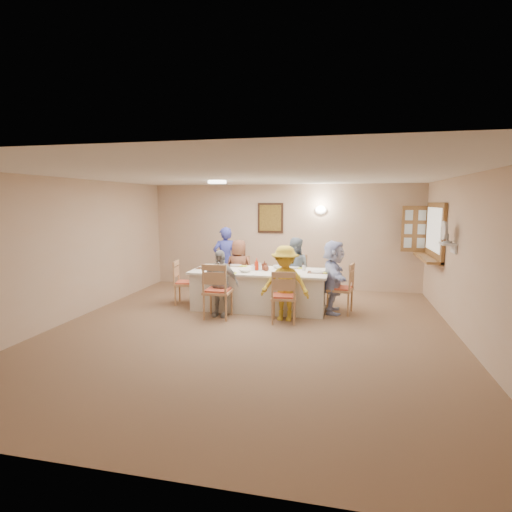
% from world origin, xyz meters
% --- Properties ---
extents(ground, '(7.00, 7.00, 0.00)m').
position_xyz_m(ground, '(0.00, 0.00, 0.00)').
color(ground, '#936A4A').
extents(room_walls, '(7.00, 7.00, 7.00)m').
position_xyz_m(room_walls, '(0.00, 0.00, 1.51)').
color(room_walls, '#CEAA88').
rests_on(room_walls, ground).
extents(wall_picture, '(0.62, 0.05, 0.72)m').
position_xyz_m(wall_picture, '(-0.30, 3.46, 1.70)').
color(wall_picture, black).
rests_on(wall_picture, room_walls).
extents(wall_sconce, '(0.26, 0.09, 0.18)m').
position_xyz_m(wall_sconce, '(0.90, 3.44, 1.90)').
color(wall_sconce, white).
rests_on(wall_sconce, room_walls).
extents(ceiling_light, '(0.36, 0.36, 0.05)m').
position_xyz_m(ceiling_light, '(-1.00, 1.50, 2.47)').
color(ceiling_light, white).
rests_on(ceiling_light, room_walls).
extents(serving_hatch, '(0.06, 1.50, 1.15)m').
position_xyz_m(serving_hatch, '(3.21, 2.40, 1.50)').
color(serving_hatch, olive).
rests_on(serving_hatch, room_walls).
extents(hatch_sill, '(0.30, 1.50, 0.05)m').
position_xyz_m(hatch_sill, '(3.09, 2.40, 0.97)').
color(hatch_sill, olive).
rests_on(hatch_sill, room_walls).
extents(shutter_door, '(0.55, 0.04, 1.00)m').
position_xyz_m(shutter_door, '(2.95, 3.16, 1.50)').
color(shutter_door, olive).
rests_on(shutter_door, room_walls).
extents(fan_shelf, '(0.22, 0.36, 0.03)m').
position_xyz_m(fan_shelf, '(3.13, 1.05, 1.40)').
color(fan_shelf, white).
rests_on(fan_shelf, room_walls).
extents(desk_fan, '(0.30, 0.30, 0.28)m').
position_xyz_m(desk_fan, '(3.10, 1.05, 1.55)').
color(desk_fan, '#A5A5A8').
rests_on(desk_fan, fan_shelf).
extents(dining_table, '(2.63, 1.11, 0.76)m').
position_xyz_m(dining_table, '(-0.14, 1.47, 0.38)').
color(dining_table, white).
rests_on(dining_table, ground).
extents(chair_back_left, '(0.50, 0.50, 0.91)m').
position_xyz_m(chair_back_left, '(-0.74, 2.27, 0.46)').
color(chair_back_left, tan).
rests_on(chair_back_left, ground).
extents(chair_back_right, '(0.52, 0.52, 0.97)m').
position_xyz_m(chair_back_right, '(0.46, 2.27, 0.48)').
color(chair_back_right, tan).
rests_on(chair_back_right, ground).
extents(chair_front_left, '(0.50, 0.50, 1.02)m').
position_xyz_m(chair_front_left, '(-0.74, 0.67, 0.51)').
color(chair_front_left, tan).
rests_on(chair_front_left, ground).
extents(chair_front_right, '(0.49, 0.49, 0.93)m').
position_xyz_m(chair_front_right, '(0.46, 0.67, 0.47)').
color(chair_front_right, tan).
rests_on(chair_front_right, ground).
extents(chair_left_end, '(0.49, 0.49, 0.90)m').
position_xyz_m(chair_left_end, '(-1.69, 1.47, 0.45)').
color(chair_left_end, tan).
rests_on(chair_left_end, ground).
extents(chair_right_end, '(0.54, 0.54, 0.96)m').
position_xyz_m(chair_right_end, '(1.41, 1.47, 0.48)').
color(chair_right_end, tan).
rests_on(chair_right_end, ground).
extents(diner_back_left, '(0.64, 0.43, 1.29)m').
position_xyz_m(diner_back_left, '(-0.74, 2.15, 0.64)').
color(diner_back_left, brown).
rests_on(diner_back_left, ground).
extents(diner_back_right, '(0.82, 0.72, 1.36)m').
position_xyz_m(diner_back_right, '(0.46, 2.15, 0.68)').
color(diner_back_right, gray).
rests_on(diner_back_right, ground).
extents(diner_front_left, '(0.77, 0.42, 1.23)m').
position_xyz_m(diner_front_left, '(-0.74, 0.79, 0.61)').
color(diner_front_left, '#A3A3A3').
rests_on(diner_front_left, ground).
extents(diner_front_right, '(0.91, 0.58, 1.33)m').
position_xyz_m(diner_front_right, '(0.46, 0.79, 0.67)').
color(diner_front_right, gold).
rests_on(diner_front_right, ground).
extents(diner_right_end, '(1.33, 0.57, 1.38)m').
position_xyz_m(diner_right_end, '(1.28, 1.47, 0.69)').
color(diner_right_end, '#C8D2FF').
rests_on(diner_right_end, ground).
extents(caregiver, '(0.84, 0.79, 1.52)m').
position_xyz_m(caregiver, '(-1.19, 2.62, 0.76)').
color(caregiver, '#373E9F').
rests_on(caregiver, ground).
extents(placemat_fl, '(0.37, 0.28, 0.01)m').
position_xyz_m(placemat_fl, '(-0.74, 1.05, 0.76)').
color(placemat_fl, '#472B19').
rests_on(placemat_fl, dining_table).
extents(plate_fl, '(0.25, 0.25, 0.02)m').
position_xyz_m(plate_fl, '(-0.74, 1.05, 0.77)').
color(plate_fl, white).
rests_on(plate_fl, dining_table).
extents(napkin_fl, '(0.14, 0.14, 0.01)m').
position_xyz_m(napkin_fl, '(-0.56, 1.00, 0.77)').
color(napkin_fl, '#CDDE2E').
rests_on(napkin_fl, dining_table).
extents(placemat_fr, '(0.35, 0.26, 0.01)m').
position_xyz_m(placemat_fr, '(0.46, 1.05, 0.76)').
color(placemat_fr, '#472B19').
rests_on(placemat_fr, dining_table).
extents(plate_fr, '(0.23, 0.23, 0.01)m').
position_xyz_m(plate_fr, '(0.46, 1.05, 0.77)').
color(plate_fr, white).
rests_on(plate_fr, dining_table).
extents(napkin_fr, '(0.13, 0.13, 0.01)m').
position_xyz_m(napkin_fr, '(0.64, 1.00, 0.77)').
color(napkin_fr, '#CDDE2E').
rests_on(napkin_fr, dining_table).
extents(placemat_bl, '(0.36, 0.27, 0.01)m').
position_xyz_m(placemat_bl, '(-0.74, 1.89, 0.76)').
color(placemat_bl, '#472B19').
rests_on(placemat_bl, dining_table).
extents(plate_bl, '(0.25, 0.25, 0.02)m').
position_xyz_m(plate_bl, '(-0.74, 1.89, 0.77)').
color(plate_bl, white).
rests_on(plate_bl, dining_table).
extents(napkin_bl, '(0.14, 0.14, 0.01)m').
position_xyz_m(napkin_bl, '(-0.56, 1.84, 0.77)').
color(napkin_bl, '#CDDE2E').
rests_on(napkin_bl, dining_table).
extents(placemat_br, '(0.33, 0.25, 0.01)m').
position_xyz_m(placemat_br, '(0.46, 1.89, 0.76)').
color(placemat_br, '#472B19').
rests_on(placemat_br, dining_table).
extents(plate_br, '(0.25, 0.25, 0.02)m').
position_xyz_m(plate_br, '(0.46, 1.89, 0.77)').
color(plate_br, white).
rests_on(plate_br, dining_table).
extents(napkin_br, '(0.13, 0.13, 0.01)m').
position_xyz_m(napkin_br, '(0.64, 1.84, 0.77)').
color(napkin_br, '#CDDE2E').
rests_on(napkin_br, dining_table).
extents(placemat_le, '(0.37, 0.28, 0.01)m').
position_xyz_m(placemat_le, '(-1.24, 1.47, 0.76)').
color(placemat_le, '#472B19').
rests_on(placemat_le, dining_table).
extents(plate_le, '(0.22, 0.22, 0.01)m').
position_xyz_m(plate_le, '(-1.24, 1.47, 0.77)').
color(plate_le, white).
rests_on(plate_le, dining_table).
extents(napkin_le, '(0.15, 0.15, 0.01)m').
position_xyz_m(napkin_le, '(-1.06, 1.42, 0.77)').
color(napkin_le, '#CDDE2E').
rests_on(napkin_le, dining_table).
extents(placemat_re, '(0.37, 0.27, 0.01)m').
position_xyz_m(placemat_re, '(0.98, 1.47, 0.76)').
color(placemat_re, '#472B19').
rests_on(placemat_re, dining_table).
extents(plate_re, '(0.24, 0.24, 0.02)m').
position_xyz_m(plate_re, '(0.98, 1.47, 0.77)').
color(plate_re, white).
rests_on(plate_re, dining_table).
extents(napkin_re, '(0.13, 0.13, 0.01)m').
position_xyz_m(napkin_re, '(1.16, 1.42, 0.77)').
color(napkin_re, '#CDDE2E').
rests_on(napkin_re, dining_table).
extents(teacup_a, '(0.13, 0.13, 0.08)m').
position_xyz_m(teacup_a, '(-0.97, 1.16, 0.80)').
color(teacup_a, white).
rests_on(teacup_a, dining_table).
extents(teacup_b, '(0.08, 0.08, 0.07)m').
position_xyz_m(teacup_b, '(0.26, 2.00, 0.80)').
color(teacup_b, white).
rests_on(teacup_b, dining_table).
extents(bowl_a, '(0.36, 0.36, 0.05)m').
position_xyz_m(bowl_a, '(-0.37, 1.22, 0.79)').
color(bowl_a, white).
rests_on(bowl_a, dining_table).
extents(bowl_b, '(0.22, 0.22, 0.06)m').
position_xyz_m(bowl_b, '(0.18, 1.76, 0.79)').
color(bowl_b, white).
rests_on(bowl_b, dining_table).
extents(condiment_ketchup, '(0.16, 0.16, 0.24)m').
position_xyz_m(condiment_ketchup, '(-0.20, 1.45, 0.88)').
color(condiment_ketchup, red).
rests_on(condiment_ketchup, dining_table).
extents(condiment_brown, '(0.12, 0.12, 0.18)m').
position_xyz_m(condiment_brown, '(-0.06, 1.54, 0.85)').
color(condiment_brown, '#5F2A19').
rests_on(condiment_brown, dining_table).
extents(condiment_malt, '(0.12, 0.12, 0.15)m').
position_xyz_m(condiment_malt, '(-0.01, 1.44, 0.84)').
color(condiment_malt, '#5F2A19').
rests_on(condiment_malt, dining_table).
extents(drinking_glass, '(0.06, 0.06, 0.09)m').
position_xyz_m(drinking_glass, '(-0.29, 1.52, 0.82)').
color(drinking_glass, silver).
rests_on(drinking_glass, dining_table).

